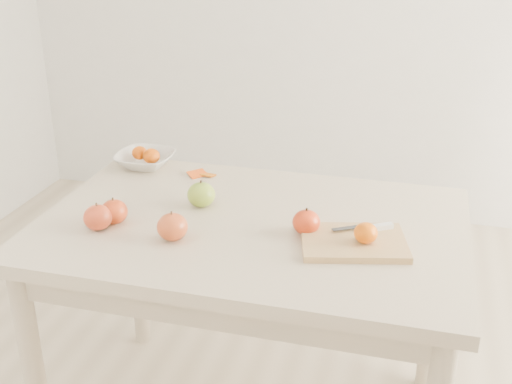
# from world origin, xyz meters

# --- Properties ---
(table) EXTENTS (1.20, 0.80, 0.75)m
(table) POSITION_xyz_m (0.00, 0.00, 0.65)
(table) COLOR beige
(table) RESTS_ON ground
(cutting_board) EXTENTS (0.31, 0.26, 0.02)m
(cutting_board) POSITION_xyz_m (0.30, -0.07, 0.76)
(cutting_board) COLOR tan
(cutting_board) RESTS_ON table
(board_tangerine) EXTENTS (0.06, 0.06, 0.05)m
(board_tangerine) POSITION_xyz_m (0.33, -0.08, 0.80)
(board_tangerine) COLOR #DE5407
(board_tangerine) RESTS_ON cutting_board
(fruit_bowl) EXTENTS (0.20, 0.20, 0.05)m
(fruit_bowl) POSITION_xyz_m (-0.47, 0.32, 0.77)
(fruit_bowl) COLOR silver
(fruit_bowl) RESTS_ON table
(bowl_tangerine_near) EXTENTS (0.05, 0.05, 0.05)m
(bowl_tangerine_near) POSITION_xyz_m (-0.49, 0.33, 0.79)
(bowl_tangerine_near) COLOR #D74307
(bowl_tangerine_near) RESTS_ON fruit_bowl
(bowl_tangerine_far) EXTENTS (0.06, 0.06, 0.05)m
(bowl_tangerine_far) POSITION_xyz_m (-0.44, 0.31, 0.80)
(bowl_tangerine_far) COLOR #CB4907
(bowl_tangerine_far) RESTS_ON fruit_bowl
(orange_peel_a) EXTENTS (0.07, 0.07, 0.01)m
(orange_peel_a) POSITION_xyz_m (-0.27, 0.29, 0.75)
(orange_peel_a) COLOR #DC4C0F
(orange_peel_a) RESTS_ON table
(orange_peel_b) EXTENTS (0.05, 0.04, 0.01)m
(orange_peel_b) POSITION_xyz_m (-0.23, 0.29, 0.75)
(orange_peel_b) COLOR #C4610D
(orange_peel_b) RESTS_ON table
(paring_knife) EXTENTS (0.16, 0.09, 0.01)m
(paring_knife) POSITION_xyz_m (0.34, 0.00, 0.78)
(paring_knife) COLOR white
(paring_knife) RESTS_ON cutting_board
(apple_green) EXTENTS (0.08, 0.08, 0.08)m
(apple_green) POSITION_xyz_m (-0.17, 0.06, 0.79)
(apple_green) COLOR #618A16
(apple_green) RESTS_ON table
(apple_red_c) EXTENTS (0.08, 0.08, 0.07)m
(apple_red_c) POSITION_xyz_m (-0.17, -0.16, 0.79)
(apple_red_c) COLOR maroon
(apple_red_c) RESTS_ON table
(apple_red_e) EXTENTS (0.08, 0.08, 0.07)m
(apple_red_e) POSITION_xyz_m (0.16, -0.03, 0.78)
(apple_red_e) COLOR #981307
(apple_red_e) RESTS_ON table
(apple_red_d) EXTENTS (0.08, 0.08, 0.07)m
(apple_red_d) POSITION_xyz_m (-0.40, -0.15, 0.79)
(apple_red_d) COLOR maroon
(apple_red_d) RESTS_ON table
(apple_red_b) EXTENTS (0.08, 0.08, 0.07)m
(apple_red_b) POSITION_xyz_m (-0.37, -0.11, 0.78)
(apple_red_b) COLOR #A20E0F
(apple_red_b) RESTS_ON table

